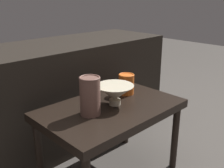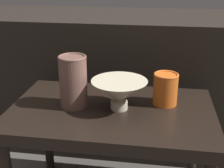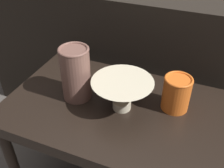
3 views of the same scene
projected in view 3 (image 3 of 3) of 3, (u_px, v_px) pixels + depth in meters
name	position (u px, v px, depth m)	size (l,w,h in m)	color
table	(114.00, 117.00, 0.84)	(0.68, 0.43, 0.40)	black
couch_backdrop	(155.00, 53.00, 1.25)	(1.56, 0.50, 0.63)	black
bowl	(122.00, 93.00, 0.76)	(0.18, 0.18, 0.10)	beige
vase_textured_left	(76.00, 72.00, 0.80)	(0.09, 0.09, 0.17)	brown
vase_colorful_right	(176.00, 93.00, 0.77)	(0.08, 0.08, 0.11)	orange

